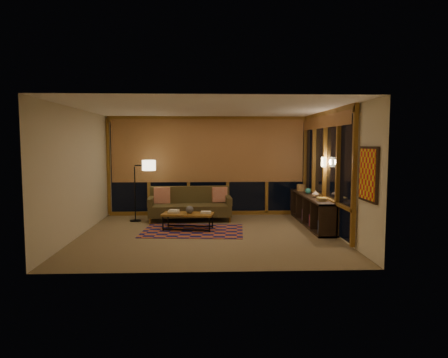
{
  "coord_description": "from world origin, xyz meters",
  "views": [
    {
      "loc": [
        0.0,
        -8.48,
        1.97
      ],
      "look_at": [
        0.36,
        0.61,
        1.16
      ],
      "focal_mm": 32.0,
      "sensor_mm": 36.0,
      "label": 1
    }
  ],
  "objects_px": {
    "floor_lamp": "(135,191)",
    "sofa": "(190,204)",
    "coffee_table": "(188,222)",
    "bookshelf": "(311,210)"
  },
  "relations": [
    {
      "from": "bookshelf",
      "to": "floor_lamp",
      "type": "bearing_deg",
      "value": 172.05
    },
    {
      "from": "floor_lamp",
      "to": "coffee_table",
      "type": "bearing_deg",
      "value": -49.8
    },
    {
      "from": "coffee_table",
      "to": "bookshelf",
      "type": "distance_m",
      "value": 2.99
    },
    {
      "from": "coffee_table",
      "to": "sofa",
      "type": "bearing_deg",
      "value": 99.57
    },
    {
      "from": "sofa",
      "to": "bookshelf",
      "type": "height_order",
      "value": "sofa"
    },
    {
      "from": "floor_lamp",
      "to": "sofa",
      "type": "bearing_deg",
      "value": -12.1
    },
    {
      "from": "sofa",
      "to": "bookshelf",
      "type": "distance_m",
      "value": 3.01
    },
    {
      "from": "sofa",
      "to": "floor_lamp",
      "type": "height_order",
      "value": "floor_lamp"
    },
    {
      "from": "coffee_table",
      "to": "bookshelf",
      "type": "relative_size",
      "value": 0.4
    },
    {
      "from": "sofa",
      "to": "floor_lamp",
      "type": "bearing_deg",
      "value": 176.73
    }
  ]
}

